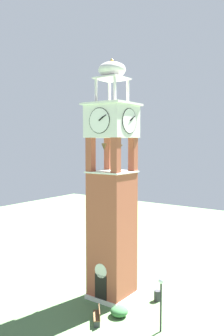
{
  "coord_description": "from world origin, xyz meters",
  "views": [
    {
      "loc": [
        15.49,
        -21.6,
        12.2
      ],
      "look_at": [
        0.0,
        0.0,
        10.27
      ],
      "focal_mm": 36.87,
      "sensor_mm": 36.0,
      "label": 1
    }
  ],
  "objects_px": {
    "lamp_post": "(161,294)",
    "trash_bin": "(157,296)",
    "clock_tower": "(112,202)",
    "park_bench": "(98,315)"
  },
  "relations": [
    {
      "from": "park_bench",
      "to": "trash_bin",
      "type": "xyz_separation_m",
      "value": [
        1.8,
        5.22,
        -0.08
      ]
    },
    {
      "from": "clock_tower",
      "to": "trash_bin",
      "type": "bearing_deg",
      "value": 24.42
    },
    {
      "from": "clock_tower",
      "to": "lamp_post",
      "type": "height_order",
      "value": "clock_tower"
    },
    {
      "from": "lamp_post",
      "to": "trash_bin",
      "type": "relative_size",
      "value": 4.45
    },
    {
      "from": "lamp_post",
      "to": "trash_bin",
      "type": "bearing_deg",
      "value": 120.92
    },
    {
      "from": "clock_tower",
      "to": "park_bench",
      "type": "xyz_separation_m",
      "value": [
        1.46,
        -3.74,
        -7.16
      ]
    },
    {
      "from": "clock_tower",
      "to": "trash_bin",
      "type": "xyz_separation_m",
      "value": [
        3.26,
        1.48,
        -7.24
      ]
    },
    {
      "from": "clock_tower",
      "to": "park_bench",
      "type": "distance_m",
      "value": 8.21
    },
    {
      "from": "clock_tower",
      "to": "lamp_post",
      "type": "distance_m",
      "value": 7.89
    },
    {
      "from": "park_bench",
      "to": "lamp_post",
      "type": "distance_m",
      "value": 4.75
    }
  ]
}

